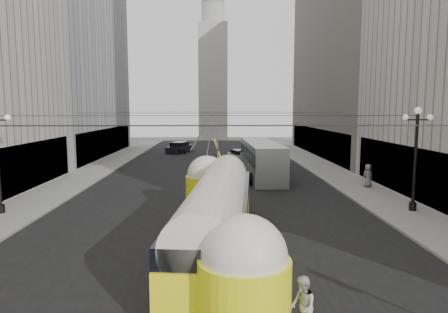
{
  "coord_description": "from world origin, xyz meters",
  "views": [
    {
      "loc": [
        0.36,
        -5.87,
        6.41
      ],
      "look_at": [
        0.86,
        15.87,
        3.8
      ],
      "focal_mm": 32.0,
      "sensor_mm": 36.0,
      "label": 1
    }
  ],
  "objects_px": {
    "pedestrian_crossing_b": "(302,307)",
    "pedestrian_sidewalk_right": "(368,176)",
    "city_bus": "(261,158)",
    "streetcar": "(218,213)"
  },
  "relations": [
    {
      "from": "city_bus",
      "to": "pedestrian_crossing_b",
      "type": "distance_m",
      "value": 26.84
    },
    {
      "from": "pedestrian_crossing_b",
      "to": "pedestrian_sidewalk_right",
      "type": "xyz_separation_m",
      "value": [
        9.85,
        20.75,
        0.21
      ]
    },
    {
      "from": "streetcar",
      "to": "pedestrian_crossing_b",
      "type": "height_order",
      "value": "streetcar"
    },
    {
      "from": "streetcar",
      "to": "pedestrian_crossing_b",
      "type": "xyz_separation_m",
      "value": [
        2.32,
        -6.79,
        -0.9
      ]
    },
    {
      "from": "streetcar",
      "to": "pedestrian_crossing_b",
      "type": "bearing_deg",
      "value": -71.17
    },
    {
      "from": "pedestrian_sidewalk_right",
      "to": "pedestrian_crossing_b",
      "type": "bearing_deg",
      "value": 46.92
    },
    {
      "from": "streetcar",
      "to": "city_bus",
      "type": "bearing_deg",
      "value": 78.07
    },
    {
      "from": "streetcar",
      "to": "city_bus",
      "type": "distance_m",
      "value": 20.41
    },
    {
      "from": "streetcar",
      "to": "pedestrian_sidewalk_right",
      "type": "height_order",
      "value": "streetcar"
    },
    {
      "from": "streetcar",
      "to": "pedestrian_crossing_b",
      "type": "relative_size",
      "value": 9.47
    }
  ]
}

